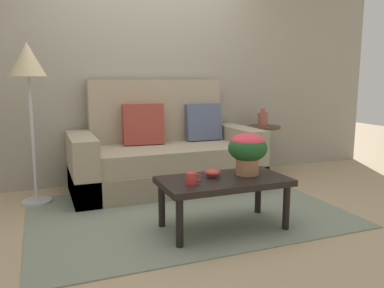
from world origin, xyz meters
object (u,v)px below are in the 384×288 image
Objects in this scene: side_table at (263,141)px; table_vase at (263,119)px; potted_plant at (248,149)px; coffee_table at (224,185)px; couch at (165,156)px; snack_bowl at (213,173)px; floor_lamp at (28,71)px; coffee_mug at (192,178)px.

side_table is 0.28m from table_vase.
potted_plant is (-1.05, -1.44, 0.21)m from side_table.
couch is at bearing 92.44° from coffee_table.
potted_plant is at bearing -126.14° from side_table.
potted_plant reaches higher than snack_bowl.
floor_lamp reaches higher than side_table.
coffee_mug is 0.27m from snack_bowl.
couch is at bearing 3.39° from floor_lamp.
coffee_table is 8.14× the size of coffee_mug.
coffee_table is at bearing -87.56° from couch.
potted_plant is at bearing 10.06° from coffee_table.
side_table is at bearing 5.85° from couch.
couch reaches higher than coffee_table.
floor_lamp reaches higher than potted_plant.
coffee_mug is 0.57× the size of table_vase.
couch is 1.33× the size of floor_lamp.
side_table is 2.82m from floor_lamp.
table_vase is at bearing 6.59° from couch.
floor_lamp reaches higher than coffee_table.
floor_lamp is 12.25× the size of coffee_mug.
couch reaches higher than coffee_mug.
coffee_table is at bearing -130.94° from side_table.
couch is 9.27× the size of table_vase.
potted_plant is (0.23, 0.04, 0.27)m from coffee_table.
table_vase reaches higher than coffee_table.
floor_lamp is (-2.68, -0.22, 0.85)m from side_table.
coffee_table is (0.06, -1.34, 0.02)m from couch.
floor_lamp is 11.45× the size of snack_bowl.
table_vase is (1.33, 0.15, 0.35)m from couch.
side_table is 1.95m from snack_bowl.
potted_plant is 1.55× the size of table_vase.
coffee_mug is at bearing -168.70° from potted_plant.
coffee_table is 0.36m from potted_plant.
side_table is at bearing 44.32° from coffee_mug.
potted_plant is (1.63, -1.22, -0.63)m from floor_lamp.
coffee_table is at bearing -130.46° from table_vase.
coffee_mug is (1.10, -1.33, -0.80)m from floor_lamp.
floor_lamp is at bearing -175.37° from side_table.
coffee_table is 0.66× the size of floor_lamp.
snack_bowl is at bearing 132.87° from coffee_table.
couch is 1.35m from side_table.
floor_lamp is 2.14m from potted_plant.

